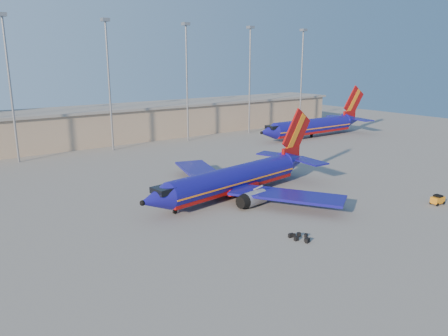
# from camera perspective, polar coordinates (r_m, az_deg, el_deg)

# --- Properties ---
(ground) EXTENTS (220.00, 220.00, 0.00)m
(ground) POSITION_cam_1_polar(r_m,az_deg,el_deg) (66.76, 5.08, -3.67)
(ground) COLOR slate
(ground) RESTS_ON ground
(terminal_building) EXTENTS (122.00, 16.00, 8.50)m
(terminal_building) POSITION_cam_1_polar(r_m,az_deg,el_deg) (118.87, -9.86, 6.19)
(terminal_building) COLOR gray
(terminal_building) RESTS_ON ground
(light_mast_row) EXTENTS (101.60, 1.60, 28.65)m
(light_mast_row) POSITION_cam_1_polar(r_m,az_deg,el_deg) (104.84, -9.67, 12.42)
(light_mast_row) COLOR gray
(light_mast_row) RESTS_ON ground
(aircraft_main) EXTENTS (35.68, 34.10, 12.12)m
(aircraft_main) POSITION_cam_1_polar(r_m,az_deg,el_deg) (66.40, 1.74, -1.39)
(aircraft_main) COLOR navy
(aircraft_main) RESTS_ON ground
(aircraft_second) EXTENTS (38.24, 14.92, 12.96)m
(aircraft_second) POSITION_cam_1_polar(r_m,az_deg,el_deg) (118.34, 11.74, 5.41)
(aircraft_second) COLOR navy
(aircraft_second) RESTS_ON ground
(baggage_tug) EXTENTS (2.05, 1.34, 1.41)m
(baggage_tug) POSITION_cam_1_polar(r_m,az_deg,el_deg) (69.70, 26.13, -3.71)
(baggage_tug) COLOR orange
(baggage_tug) RESTS_ON ground
(luggage_pile) EXTENTS (2.21, 2.64, 0.52)m
(luggage_pile) POSITION_cam_1_polar(r_m,az_deg,el_deg) (51.91, 9.90, -8.92)
(luggage_pile) COLOR black
(luggage_pile) RESTS_ON ground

